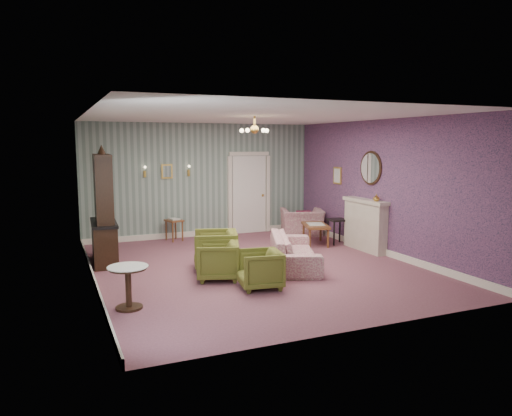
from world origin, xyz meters
name	(u,v)px	position (x,y,z in m)	size (l,w,h in m)	color
floor	(255,267)	(0.00, 0.00, 0.00)	(7.00, 7.00, 0.00)	#7F4A5A
ceiling	(255,116)	(0.00, 0.00, 2.90)	(7.00, 7.00, 0.00)	white
wall_back	(202,180)	(0.00, 3.50, 1.45)	(6.00, 6.00, 0.00)	slate
wall_front	(363,219)	(0.00, -3.50, 1.45)	(6.00, 6.00, 0.00)	slate
wall_left	(90,200)	(-3.00, 0.00, 1.45)	(7.00, 7.00, 0.00)	slate
wall_right	(383,187)	(3.00, 0.00, 1.45)	(7.00, 7.00, 0.00)	slate
wall_right_floral	(382,187)	(2.98, 0.00, 1.45)	(7.00, 7.00, 0.00)	#A25181
door	(249,193)	(1.30, 3.46, 1.08)	(1.12, 0.12, 2.16)	white
olive_chair_a	(260,267)	(-0.46, -1.31, 0.35)	(0.68, 0.64, 0.70)	brown
olive_chair_b	(218,259)	(-0.94, -0.54, 0.37)	(0.72, 0.68, 0.74)	brown
olive_chair_c	(216,248)	(-0.75, 0.15, 0.41)	(0.80, 0.75, 0.82)	brown
sofa_chintz	(294,245)	(0.75, -0.23, 0.41)	(2.11, 0.62, 0.82)	#8F3958
wingback_chair	(302,218)	(2.43, 2.56, 0.46)	(1.05, 0.68, 0.92)	#8F3958
dresser	(103,206)	(-2.65, 1.48, 1.16)	(0.48, 1.39, 2.31)	black
fireplace	(365,225)	(2.86, 0.40, 0.58)	(0.30, 1.40, 1.16)	beige
mantel_vase	(376,198)	(2.84, 0.00, 1.23)	(0.15, 0.15, 0.15)	gold
oval_mirror	(371,168)	(2.96, 0.40, 1.85)	(0.04, 0.76, 0.84)	white
framed_print	(337,176)	(2.97, 1.75, 1.60)	(0.04, 0.34, 0.42)	gold
coffee_table	(315,234)	(2.17, 1.40, 0.24)	(0.53, 0.96, 0.49)	brown
side_table_black	(337,231)	(2.65, 1.22, 0.31)	(0.41, 0.41, 0.61)	black
pedestal_table	(128,287)	(-2.63, -1.51, 0.32)	(0.59, 0.59, 0.64)	black
nesting_table	(174,229)	(-0.83, 3.15, 0.29)	(0.34, 0.44, 0.57)	brown
gilt_mirror_back	(167,171)	(-0.90, 3.46, 1.70)	(0.28, 0.06, 0.36)	gold
sconce_left	(145,172)	(-1.45, 3.44, 1.70)	(0.16, 0.12, 0.30)	gold
sconce_right	(189,171)	(-0.35, 3.44, 1.70)	(0.16, 0.12, 0.30)	gold
chandelier	(255,131)	(0.00, 0.00, 2.63)	(0.56, 0.56, 0.36)	gold
burgundy_cushion	(303,218)	(2.38, 2.41, 0.48)	(0.38, 0.10, 0.38)	maroon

